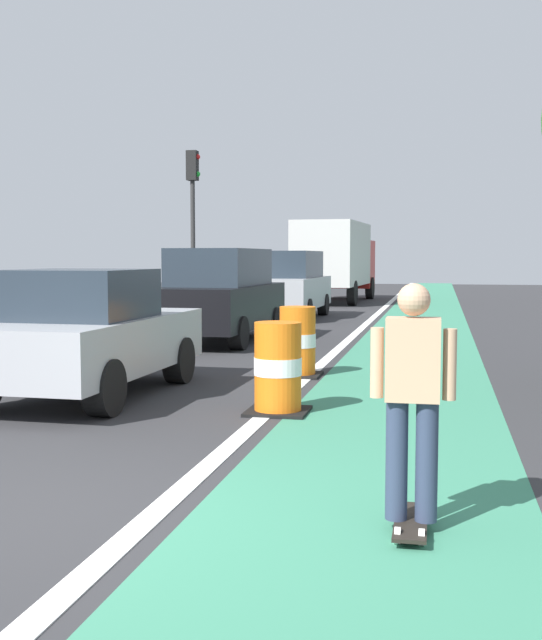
{
  "coord_description": "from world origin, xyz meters",
  "views": [
    {
      "loc": [
        2.9,
        -5.05,
        1.86
      ],
      "look_at": [
        0.9,
        4.29,
        1.1
      ],
      "focal_mm": 44.47,
      "sensor_mm": 36.0,
      "label": 1
    }
  ],
  "objects_px": {
    "parked_suv_second": "(221,295)",
    "pedestrian_crossing": "(73,302)",
    "parked_sedan_nearest": "(86,334)",
    "delivery_truck_down_block": "(336,257)",
    "skateboarder_on_lane": "(412,399)",
    "traffic_light_corner": "(193,203)",
    "pedestrian_waiting": "(216,287)",
    "parked_suv_third": "(289,284)",
    "traffic_barrel_mid": "(298,342)",
    "traffic_barrel_front": "(278,369)"
  },
  "relations": [
    {
      "from": "parked_sedan_nearest",
      "to": "delivery_truck_down_block",
      "type": "height_order",
      "value": "delivery_truck_down_block"
    },
    {
      "from": "parked_suv_third",
      "to": "traffic_barrel_mid",
      "type": "distance_m",
      "value": 11.8
    },
    {
      "from": "parked_suv_third",
      "to": "pedestrian_crossing",
      "type": "xyz_separation_m",
      "value": [
        -3.37,
        -7.59,
        -0.17
      ]
    },
    {
      "from": "parked_suv_second",
      "to": "pedestrian_crossing",
      "type": "height_order",
      "value": "parked_suv_second"
    },
    {
      "from": "traffic_barrel_mid",
      "to": "parked_suv_third",
      "type": "bearing_deg",
      "value": 101.51
    },
    {
      "from": "delivery_truck_down_block",
      "to": "parked_sedan_nearest",
      "type": "bearing_deg",
      "value": -90.98
    },
    {
      "from": "traffic_light_corner",
      "to": "parked_suv_second",
      "type": "bearing_deg",
      "value": -67.66
    },
    {
      "from": "parked_suv_third",
      "to": "traffic_barrel_front",
      "type": "distance_m",
      "value": 14.74
    },
    {
      "from": "skateboarder_on_lane",
      "to": "delivery_truck_down_block",
      "type": "height_order",
      "value": "delivery_truck_down_block"
    },
    {
      "from": "pedestrian_waiting",
      "to": "traffic_barrel_front",
      "type": "bearing_deg",
      "value": -71.35
    },
    {
      "from": "traffic_light_corner",
      "to": "parked_suv_third",
      "type": "bearing_deg",
      "value": 3.43
    },
    {
      "from": "traffic_barrel_front",
      "to": "parked_suv_second",
      "type": "bearing_deg",
      "value": 110.57
    },
    {
      "from": "parked_sedan_nearest",
      "to": "traffic_barrel_mid",
      "type": "bearing_deg",
      "value": 44.01
    },
    {
      "from": "traffic_barrel_front",
      "to": "traffic_barrel_mid",
      "type": "bearing_deg",
      "value": 95.66
    },
    {
      "from": "traffic_barrel_front",
      "to": "skateboarder_on_lane",
      "type": "bearing_deg",
      "value": -65.88
    },
    {
      "from": "parked_sedan_nearest",
      "to": "skateboarder_on_lane",
      "type": "bearing_deg",
      "value": -44.79
    },
    {
      "from": "parked_suv_second",
      "to": "parked_suv_third",
      "type": "relative_size",
      "value": 1.0
    },
    {
      "from": "parked_suv_third",
      "to": "traffic_barrel_mid",
      "type": "height_order",
      "value": "parked_suv_third"
    },
    {
      "from": "parked_suv_third",
      "to": "parked_suv_second",
      "type": "bearing_deg",
      "value": -91.67
    },
    {
      "from": "traffic_barrel_mid",
      "to": "pedestrian_waiting",
      "type": "bearing_deg",
      "value": 111.42
    },
    {
      "from": "parked_suv_third",
      "to": "delivery_truck_down_block",
      "type": "height_order",
      "value": "delivery_truck_down_block"
    },
    {
      "from": "traffic_light_corner",
      "to": "pedestrian_crossing",
      "type": "xyz_separation_m",
      "value": [
        -0.4,
        -7.41,
        -2.64
      ]
    },
    {
      "from": "skateboarder_on_lane",
      "to": "pedestrian_waiting",
      "type": "distance_m",
      "value": 20.82
    },
    {
      "from": "skateboarder_on_lane",
      "to": "traffic_barrel_mid",
      "type": "bearing_deg",
      "value": 106.48
    },
    {
      "from": "traffic_light_corner",
      "to": "pedestrian_waiting",
      "type": "distance_m",
      "value": 3.03
    },
    {
      "from": "parked_suv_second",
      "to": "pedestrian_crossing",
      "type": "relative_size",
      "value": 2.89
    },
    {
      "from": "parked_suv_second",
      "to": "parked_suv_third",
      "type": "bearing_deg",
      "value": 88.33
    },
    {
      "from": "skateboarder_on_lane",
      "to": "parked_sedan_nearest",
      "type": "height_order",
      "value": "parked_sedan_nearest"
    },
    {
      "from": "traffic_barrel_mid",
      "to": "skateboarder_on_lane",
      "type": "bearing_deg",
      "value": -73.52
    },
    {
      "from": "parked_suv_second",
      "to": "pedestrian_crossing",
      "type": "xyz_separation_m",
      "value": [
        -3.17,
        -0.67,
        -0.17
      ]
    },
    {
      "from": "skateboarder_on_lane",
      "to": "pedestrian_crossing",
      "type": "distance_m",
      "value": 13.22
    },
    {
      "from": "parked_sedan_nearest",
      "to": "pedestrian_waiting",
      "type": "xyz_separation_m",
      "value": [
        -2.59,
        15.19,
        0.03
      ]
    },
    {
      "from": "skateboarder_on_lane",
      "to": "pedestrian_crossing",
      "type": "relative_size",
      "value": 1.05
    },
    {
      "from": "parked_suv_second",
      "to": "pedestrian_waiting",
      "type": "height_order",
      "value": "parked_suv_second"
    },
    {
      "from": "parked_sedan_nearest",
      "to": "traffic_barrel_front",
      "type": "bearing_deg",
      "value": -12.22
    },
    {
      "from": "parked_suv_second",
      "to": "traffic_barrel_mid",
      "type": "xyz_separation_m",
      "value": [
        2.55,
        -4.63,
        -0.5
      ]
    },
    {
      "from": "traffic_light_corner",
      "to": "pedestrian_waiting",
      "type": "bearing_deg",
      "value": 78.85
    },
    {
      "from": "parked_suv_second",
      "to": "parked_suv_third",
      "type": "height_order",
      "value": "same"
    },
    {
      "from": "traffic_barrel_mid",
      "to": "traffic_barrel_front",
      "type": "bearing_deg",
      "value": -84.34
    },
    {
      "from": "skateboarder_on_lane",
      "to": "parked_suv_second",
      "type": "xyz_separation_m",
      "value": [
        -4.55,
        11.4,
        0.12
      ]
    },
    {
      "from": "parked_sedan_nearest",
      "to": "traffic_barrel_mid",
      "type": "relative_size",
      "value": 3.79
    },
    {
      "from": "parked_suv_second",
      "to": "traffic_light_corner",
      "type": "bearing_deg",
      "value": 112.34
    },
    {
      "from": "pedestrian_crossing",
      "to": "pedestrian_waiting",
      "type": "relative_size",
      "value": 1.0
    },
    {
      "from": "skateboarder_on_lane",
      "to": "parked_suv_second",
      "type": "distance_m",
      "value": 12.27
    },
    {
      "from": "parked_sedan_nearest",
      "to": "parked_suv_second",
      "type": "height_order",
      "value": "parked_suv_second"
    },
    {
      "from": "skateboarder_on_lane",
      "to": "traffic_barrel_mid",
      "type": "relative_size",
      "value": 1.55
    },
    {
      "from": "parked_sedan_nearest",
      "to": "pedestrian_waiting",
      "type": "height_order",
      "value": "parked_sedan_nearest"
    },
    {
      "from": "traffic_barrel_mid",
      "to": "pedestrian_crossing",
      "type": "distance_m",
      "value": 6.97
    },
    {
      "from": "parked_sedan_nearest",
      "to": "pedestrian_waiting",
      "type": "relative_size",
      "value": 2.57
    },
    {
      "from": "skateboarder_on_lane",
      "to": "pedestrian_crossing",
      "type": "xyz_separation_m",
      "value": [
        -7.73,
        10.72,
        -0.05
      ]
    }
  ]
}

